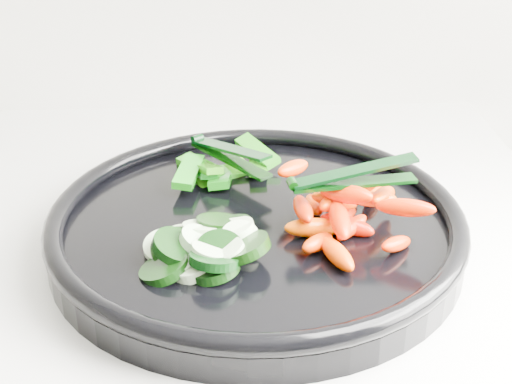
{
  "coord_description": "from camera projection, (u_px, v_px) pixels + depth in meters",
  "views": [
    {
      "loc": [
        0.67,
        1.09,
        1.28
      ],
      "look_at": [
        0.7,
        1.64,
        0.99
      ],
      "focal_mm": 50.0,
      "sensor_mm": 36.0,
      "label": 1
    }
  ],
  "objects": [
    {
      "name": "tong_carrot",
      "position": [
        350.0,
        177.0,
        0.61
      ],
      "size": [
        0.11,
        0.03,
        0.02
      ],
      "color": "black",
      "rests_on": "carrot_pile"
    },
    {
      "name": "veggie_tray",
      "position": [
        256.0,
        226.0,
        0.64
      ],
      "size": [
        0.44,
        0.44,
        0.04
      ],
      "color": "black",
      "rests_on": "counter"
    },
    {
      "name": "carrot_pile",
      "position": [
        344.0,
        210.0,
        0.62
      ],
      "size": [
        0.13,
        0.15,
        0.05
      ],
      "color": "#FF3A00",
      "rests_on": "veggie_tray"
    },
    {
      "name": "pepper_pile",
      "position": [
        219.0,
        169.0,
        0.72
      ],
      "size": [
        0.11,
        0.11,
        0.03
      ],
      "color": "#09680B",
      "rests_on": "veggie_tray"
    },
    {
      "name": "cucumber_pile",
      "position": [
        200.0,
        247.0,
        0.59
      ],
      "size": [
        0.12,
        0.11,
        0.04
      ],
      "color": "black",
      "rests_on": "veggie_tray"
    },
    {
      "name": "tong_pepper",
      "position": [
        228.0,
        153.0,
        0.71
      ],
      "size": [
        0.08,
        0.1,
        0.02
      ],
      "color": "black",
      "rests_on": "pepper_pile"
    }
  ]
}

